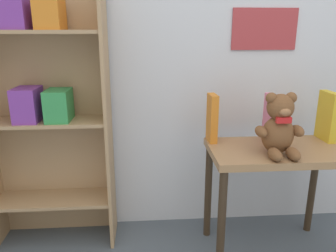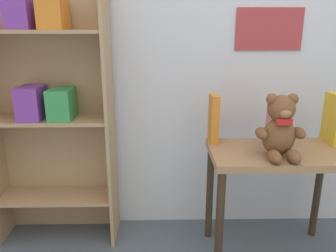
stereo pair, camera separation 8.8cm
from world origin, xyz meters
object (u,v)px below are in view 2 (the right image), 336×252
(teddy_bear, at_px, (280,128))
(book_standing_pink, at_px, (274,120))
(book_standing_orange, at_px, (214,119))
(bookshelf_side, at_px, (50,103))
(book_standing_yellow, at_px, (333,119))
(display_table, at_px, (277,169))

(teddy_bear, height_order, book_standing_pink, teddy_bear)
(teddy_bear, relative_size, book_standing_orange, 1.17)
(bookshelf_side, height_order, book_standing_orange, bookshelf_side)
(book_standing_pink, xyz_separation_m, book_standing_yellow, (0.31, -0.00, 0.01))
(bookshelf_side, xyz_separation_m, teddy_bear, (1.16, -0.30, -0.06))
(bookshelf_side, bearing_deg, teddy_bear, -14.42)
(book_standing_yellow, bearing_deg, book_standing_orange, 177.06)
(bookshelf_side, distance_m, teddy_bear, 1.20)
(book_standing_pink, bearing_deg, display_table, -92.27)
(bookshelf_side, distance_m, book_standing_pink, 1.20)
(display_table, xyz_separation_m, book_standing_yellow, (0.31, 0.12, 0.23))
(teddy_bear, xyz_separation_m, book_standing_pink, (0.03, 0.19, -0.01))
(book_standing_orange, bearing_deg, teddy_bear, -39.04)
(book_standing_pink, bearing_deg, bookshelf_side, 172.40)
(book_standing_orange, xyz_separation_m, book_standing_yellow, (0.62, -0.02, 0.00))
(display_table, relative_size, book_standing_pink, 2.70)
(teddy_bear, height_order, book_standing_orange, teddy_bear)
(book_standing_orange, bearing_deg, book_standing_yellow, -4.48)
(book_standing_pink, bearing_deg, book_standing_orange, 174.01)
(display_table, height_order, book_standing_orange, book_standing_orange)
(book_standing_yellow, bearing_deg, bookshelf_side, 174.76)
(book_standing_pink, distance_m, book_standing_yellow, 0.31)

